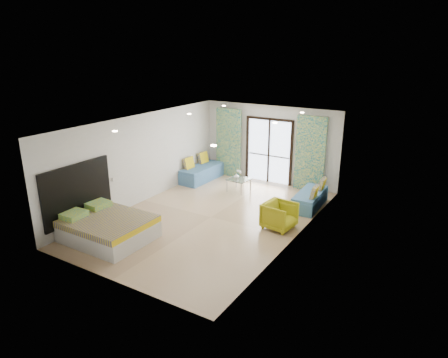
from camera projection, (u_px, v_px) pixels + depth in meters
The scene contains 24 objects.
floor at pixel (211, 217), 11.28m from camera, with size 5.00×7.50×0.01m, color tan, non-canonical shape.
ceiling at pixel (210, 122), 10.43m from camera, with size 5.00×7.50×0.01m, color silver, non-canonical shape.
wall_back at pixel (269, 144), 13.89m from camera, with size 5.00×0.01×2.70m, color silver, non-canonical shape.
wall_front at pixel (106, 220), 7.81m from camera, with size 5.00×0.01×2.70m, color silver, non-canonical shape.
wall_left at pixel (142, 159), 12.09m from camera, with size 0.01×7.50×2.70m, color silver, non-canonical shape.
wall_right at pixel (297, 188), 9.62m from camera, with size 0.01×7.50×2.70m, color silver, non-canonical shape.
balcony_door at pixel (269, 147), 13.90m from camera, with size 1.76×0.08×2.28m.
balcony_rail at pixel (269, 156), 14.00m from camera, with size 1.52×0.03×0.04m, color #595451.
curtain_left at pixel (229, 143), 14.54m from camera, with size 1.00×0.10×2.50m, color beige.
curtain_right at pixel (310, 154), 13.01m from camera, with size 1.00×0.10×2.50m, color beige.
downlight_a at pixel (115, 131), 9.51m from camera, with size 0.12×0.12×0.02m, color #FFE0B2.
downlight_b at pixel (214, 146), 8.12m from camera, with size 0.12×0.12×0.02m, color #FFE0B2.
downlight_c at pixel (189, 114), 11.94m from camera, with size 0.12×0.12×0.02m, color #FFE0B2.
downlight_d at pixel (275, 123), 10.56m from camera, with size 0.12×0.12×0.02m, color #FFE0B2.
downlight_e at pixel (224, 106), 13.56m from camera, with size 0.12×0.12×0.02m, color #FFE0B2.
downlight_f at pixel (302, 113), 12.18m from camera, with size 0.12×0.12×0.02m, color #FFE0B2.
headboard at pixel (78, 192), 10.18m from camera, with size 0.06×2.10×1.50m, color black.
switch_plate at pixel (114, 179), 11.19m from camera, with size 0.02×0.10×0.10m, color silver.
bed at pixel (108, 228), 9.93m from camera, with size 2.05×1.67×0.71m.
daybed_left at pixel (202, 172), 14.36m from camera, with size 0.77×1.86×0.91m.
daybed_right at pixel (310, 199), 11.94m from camera, with size 0.73×1.71×0.83m.
coffee_table at pixel (239, 180), 13.19m from camera, with size 0.70×0.70×0.75m.
vase at pixel (236, 176), 13.17m from camera, with size 0.17×0.18×0.17m, color white.
armchair at pixel (279, 214), 10.48m from camera, with size 0.76×0.72×0.79m, color #A6A115.
Camera 1 is at (5.70, -8.66, 4.59)m, focal length 32.00 mm.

